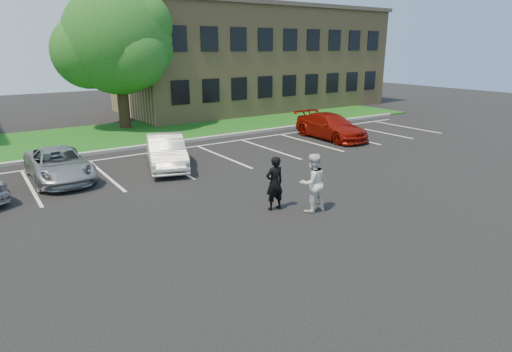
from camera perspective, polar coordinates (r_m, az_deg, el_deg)
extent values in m
plane|color=black|center=(13.01, 2.49, -6.34)|extent=(90.00, 90.00, 0.00)
cube|color=gray|center=(23.28, -15.45, 3.75)|extent=(40.00, 0.30, 0.15)
cube|color=#105011|center=(27.03, -18.26, 5.21)|extent=(44.00, 8.00, 0.08)
cube|color=silver|center=(18.36, -27.82, -1.32)|extent=(0.12, 5.20, 0.01)
cube|color=silver|center=(18.81, -19.41, 0.11)|extent=(0.12, 5.20, 0.01)
cube|color=silver|center=(19.65, -11.56, 1.44)|extent=(0.12, 5.20, 0.01)
cube|color=silver|center=(20.84, -4.47, 2.62)|extent=(0.12, 5.20, 0.01)
cube|color=silver|center=(22.31, 1.78, 3.63)|extent=(0.12, 5.20, 0.01)
cube|color=silver|center=(24.03, 7.22, 4.46)|extent=(0.12, 5.20, 0.01)
cube|color=silver|center=(25.93, 11.90, 5.15)|extent=(0.12, 5.20, 0.01)
cube|color=silver|center=(27.99, 15.92, 5.71)|extent=(0.12, 5.20, 0.01)
cube|color=silver|center=(30.16, 19.39, 6.18)|extent=(0.12, 5.20, 0.01)
cube|color=silver|center=(22.59, -10.99, 3.49)|extent=(34.00, 0.12, 0.01)
cube|color=#9C8354|center=(38.02, -0.37, 15.21)|extent=(22.00, 10.00, 8.00)
cube|color=brown|center=(38.13, -0.38, 21.46)|extent=(22.40, 10.40, 0.30)
cube|color=black|center=(29.26, -10.05, 10.91)|extent=(1.30, 0.06, 1.60)
cube|color=black|center=(29.11, -10.41, 17.58)|extent=(1.30, 0.06, 1.60)
cube|color=black|center=(30.27, -6.02, 11.27)|extent=(1.30, 0.06, 1.60)
cube|color=black|center=(30.13, -6.22, 17.71)|extent=(1.30, 0.06, 1.60)
cube|color=black|center=(31.42, -2.25, 11.55)|extent=(1.30, 0.06, 1.60)
cube|color=black|center=(31.29, -2.33, 17.76)|extent=(1.30, 0.06, 1.60)
cube|color=black|center=(32.69, 1.24, 11.77)|extent=(1.30, 0.06, 1.60)
cube|color=black|center=(32.56, 1.28, 17.74)|extent=(1.30, 0.06, 1.60)
cube|color=black|center=(34.07, 4.46, 11.93)|extent=(1.30, 0.06, 1.60)
cube|color=black|center=(33.95, 4.60, 17.66)|extent=(1.30, 0.06, 1.60)
cube|color=black|center=(35.55, 7.43, 12.05)|extent=(1.30, 0.06, 1.60)
cube|color=black|center=(35.43, 7.65, 17.53)|extent=(1.30, 0.06, 1.60)
cube|color=black|center=(37.11, 10.16, 12.13)|extent=(1.30, 0.06, 1.60)
cube|color=black|center=(36.99, 10.44, 17.38)|extent=(1.30, 0.06, 1.60)
cube|color=black|center=(38.74, 12.66, 12.18)|extent=(1.30, 0.06, 1.60)
cube|color=black|center=(38.63, 13.00, 17.20)|extent=(1.30, 0.06, 1.60)
cube|color=black|center=(40.44, 14.96, 12.21)|extent=(1.30, 0.06, 1.60)
cube|color=black|center=(40.34, 15.34, 17.01)|extent=(1.30, 0.06, 1.60)
cylinder|color=black|center=(28.94, -17.24, 9.16)|extent=(0.70, 0.70, 3.20)
sphere|color=#284F17|center=(28.73, -17.94, 16.87)|extent=(6.60, 6.60, 6.60)
sphere|color=#284F17|center=(29.90, -15.21, 16.10)|extent=(4.60, 4.60, 4.60)
sphere|color=#284F17|center=(28.66, -21.40, 15.14)|extent=(4.40, 4.40, 4.40)
sphere|color=#284F17|center=(27.43, -15.99, 15.18)|extent=(4.00, 4.00, 4.00)
sphere|color=#284F17|center=(30.11, -20.06, 17.22)|extent=(4.20, 4.20, 4.20)
sphere|color=#284F17|center=(28.28, -15.10, 18.94)|extent=(3.80, 3.80, 3.80)
imported|color=black|center=(13.82, 2.48, -0.96)|extent=(0.67, 0.45, 1.79)
imported|color=white|center=(13.76, 7.51, -0.91)|extent=(0.98, 0.79, 1.91)
imported|color=#A0A2A7|center=(18.72, -24.79, 1.40)|extent=(2.12, 4.53, 1.26)
imported|color=silver|center=(19.14, -11.87, 3.19)|extent=(2.75, 4.57, 1.42)
imported|color=maroon|center=(25.13, 9.95, 6.52)|extent=(2.13, 4.95, 1.42)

